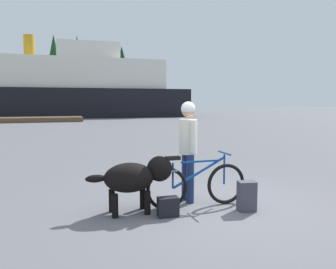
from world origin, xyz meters
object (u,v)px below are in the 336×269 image
at_px(bicycle, 197,185).
at_px(dog, 136,177).
at_px(backpack, 247,196).
at_px(handbag_pannier, 168,207).
at_px(person_cyclist, 188,141).
at_px(ferry_boat, 64,89).

xyz_separation_m(bicycle, dog, (-1.02, 0.04, 0.20)).
bearing_deg(backpack, dog, 164.22).
distance_m(bicycle, backpack, 0.83).
bearing_deg(backpack, handbag_pannier, 173.87).
relative_size(bicycle, dog, 1.28).
distance_m(dog, backpack, 1.81).
bearing_deg(person_cyclist, ferry_boat, 92.13).
relative_size(dog, ferry_boat, 0.05).
xyz_separation_m(handbag_pannier, ferry_boat, (-0.67, 34.62, 2.91)).
height_order(bicycle, backpack, bicycle).
xyz_separation_m(person_cyclist, dog, (-1.01, -0.32, -0.49)).
bearing_deg(ferry_boat, backpack, -86.76).
distance_m(person_cyclist, backpack, 1.35).
relative_size(backpack, handbag_pannier, 1.51).
bearing_deg(ferry_boat, person_cyclist, -87.87).
relative_size(person_cyclist, ferry_boat, 0.06).
bearing_deg(backpack, bicycle, 147.33).
xyz_separation_m(bicycle, handbag_pannier, (-0.60, -0.30, -0.23)).
distance_m(person_cyclist, ferry_boat, 34.04).
distance_m(person_cyclist, dog, 1.16).
bearing_deg(bicycle, ferry_boat, 92.13).
height_order(backpack, ferry_boat, ferry_boat).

